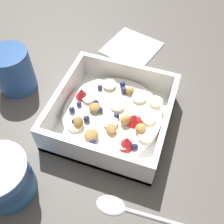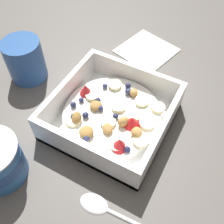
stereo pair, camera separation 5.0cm
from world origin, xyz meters
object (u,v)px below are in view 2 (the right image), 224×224
coffee_mug (25,59)px  folded_napkin (147,50)px  spoon (109,210)px  fruit_bowl (112,115)px

coffee_mug → folded_napkin: bearing=-44.4°
spoon → folded_napkin: spoon is taller
spoon → coffee_mug: size_ratio=1.67×
spoon → folded_napkin: (0.38, 0.11, -0.00)m
fruit_bowl → folded_napkin: fruit_bowl is taller
coffee_mug → folded_napkin: (0.20, -0.20, -0.04)m
coffee_mug → folded_napkin: coffee_mug is taller
fruit_bowl → spoon: 0.17m
fruit_bowl → coffee_mug: (0.03, 0.23, 0.02)m
folded_napkin → fruit_bowl: bearing=-173.0°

